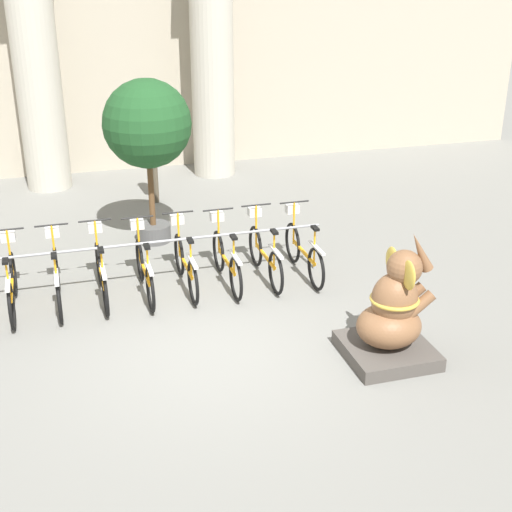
% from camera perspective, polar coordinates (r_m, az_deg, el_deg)
% --- Properties ---
extents(ground_plane, '(60.00, 60.00, 0.00)m').
position_cam_1_polar(ground_plane, '(9.33, -3.61, -7.27)').
color(ground_plane, slate).
extents(building_facade, '(20.00, 0.20, 6.00)m').
position_cam_1_polar(building_facade, '(16.63, -10.82, 16.93)').
color(building_facade, '#B2A893').
rests_on(building_facade, ground_plane).
extents(column_left, '(1.16, 1.16, 5.16)m').
position_cam_1_polar(column_left, '(15.60, -17.20, 14.53)').
color(column_left, '#BCB7A8').
rests_on(column_left, ground_plane).
extents(column_right, '(1.16, 1.16, 5.16)m').
position_cam_1_polar(column_right, '(15.99, -3.54, 15.68)').
color(column_right, '#BCB7A8').
rests_on(column_right, ground_plane).
extents(bike_rack, '(5.59, 0.05, 0.77)m').
position_cam_1_polar(bike_rack, '(10.69, -9.11, 0.44)').
color(bike_rack, gray).
rests_on(bike_rack, ground_plane).
extents(bicycle_1, '(0.48, 1.75, 1.06)m').
position_cam_1_polar(bicycle_1, '(10.64, -18.96, -2.07)').
color(bicycle_1, black).
rests_on(bicycle_1, ground_plane).
extents(bicycle_2, '(0.48, 1.75, 1.06)m').
position_cam_1_polar(bicycle_2, '(10.62, -15.62, -1.69)').
color(bicycle_2, black).
rests_on(bicycle_2, ground_plane).
extents(bicycle_3, '(0.48, 1.75, 1.06)m').
position_cam_1_polar(bicycle_3, '(10.65, -12.29, -1.27)').
color(bicycle_3, black).
rests_on(bicycle_3, ground_plane).
extents(bicycle_4, '(0.48, 1.75, 1.06)m').
position_cam_1_polar(bicycle_4, '(10.65, -8.93, -0.99)').
color(bicycle_4, black).
rests_on(bicycle_4, ground_plane).
extents(bicycle_5, '(0.48, 1.75, 1.06)m').
position_cam_1_polar(bicycle_5, '(10.78, -5.69, -0.52)').
color(bicycle_5, black).
rests_on(bicycle_5, ground_plane).
extents(bicycle_6, '(0.48, 1.75, 1.06)m').
position_cam_1_polar(bicycle_6, '(10.85, -2.41, -0.24)').
color(bicycle_6, black).
rests_on(bicycle_6, ground_plane).
extents(bicycle_7, '(0.48, 1.75, 1.06)m').
position_cam_1_polar(bicycle_7, '(11.04, 0.68, 0.20)').
color(bicycle_7, black).
rests_on(bicycle_7, ground_plane).
extents(bicycle_8, '(0.48, 1.75, 1.06)m').
position_cam_1_polar(bicycle_8, '(11.19, 3.79, 0.48)').
color(bicycle_8, black).
rests_on(bicycle_8, ground_plane).
extents(elephant_statue, '(1.07, 1.07, 1.68)m').
position_cam_1_polar(elephant_statue, '(9.00, 10.86, -4.79)').
color(elephant_statue, '#4C4742').
rests_on(elephant_statue, ground_plane).
extents(person_pedestrian, '(0.24, 0.47, 1.77)m').
position_cam_1_polar(person_pedestrian, '(14.48, -8.23, 8.42)').
color(person_pedestrian, brown).
rests_on(person_pedestrian, ground_plane).
extents(potted_tree, '(1.48, 1.48, 2.83)m').
position_cam_1_polar(potted_tree, '(12.14, -8.69, 10.12)').
color(potted_tree, '#4C4C4C').
rests_on(potted_tree, ground_plane).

